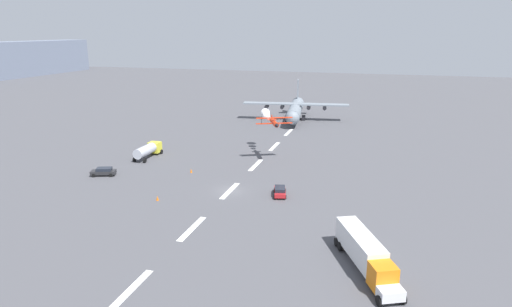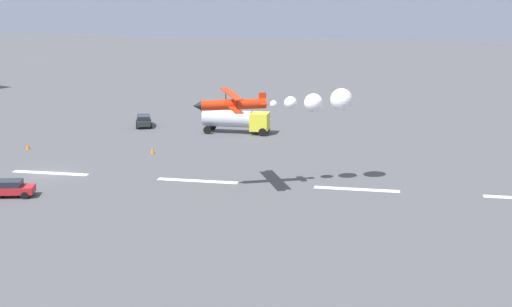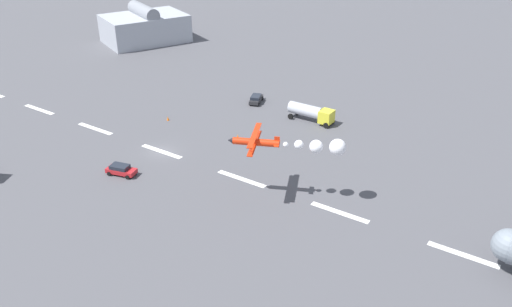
% 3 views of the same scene
% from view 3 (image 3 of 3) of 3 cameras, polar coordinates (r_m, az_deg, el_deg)
% --- Properties ---
extents(ground_plane, '(440.00, 440.00, 0.00)m').
position_cam_3_polar(ground_plane, '(83.22, -10.32, 0.22)').
color(ground_plane, '#4C4C51').
rests_on(ground_plane, ground).
extents(runway_stripe_2, '(8.00, 0.90, 0.01)m').
position_cam_3_polar(runway_stripe_2, '(105.50, -22.68, 4.48)').
color(runway_stripe_2, white).
rests_on(runway_stripe_2, ground).
extents(runway_stripe_3, '(8.00, 0.90, 0.01)m').
position_cam_3_polar(runway_stripe_3, '(93.75, -17.22, 2.62)').
color(runway_stripe_3, white).
rests_on(runway_stripe_3, ground).
extents(runway_stripe_4, '(8.00, 0.90, 0.01)m').
position_cam_3_polar(runway_stripe_4, '(83.21, -10.32, 0.23)').
color(runway_stripe_4, white).
rests_on(runway_stripe_4, ground).
extents(runway_stripe_5, '(8.00, 0.90, 0.01)m').
position_cam_3_polar(runway_stripe_5, '(74.40, -1.60, -2.79)').
color(runway_stripe_5, white).
rests_on(runway_stripe_5, ground).
extents(runway_stripe_6, '(8.00, 0.90, 0.01)m').
position_cam_3_polar(runway_stripe_6, '(67.98, 9.16, -6.40)').
color(runway_stripe_6, white).
rests_on(runway_stripe_6, ground).
extents(runway_stripe_7, '(8.00, 0.90, 0.01)m').
position_cam_3_polar(runway_stripe_7, '(64.68, 21.75, -10.27)').
color(runway_stripe_7, white).
rests_on(runway_stripe_7, ground).
extents(stunt_biplane_red, '(13.99, 9.12, 2.16)m').
position_cam_3_polar(stunt_biplane_red, '(66.07, 5.33, 0.92)').
color(stunt_biplane_red, red).
extents(fuel_tanker_truck, '(8.37, 2.73, 2.90)m').
position_cam_3_polar(fuel_tanker_truck, '(92.28, 6.11, 4.53)').
color(fuel_tanker_truck, yellow).
rests_on(fuel_tanker_truck, ground).
extents(followme_car_yellow, '(4.66, 2.88, 1.52)m').
position_cam_3_polar(followme_car_yellow, '(77.56, -14.60, -1.72)').
color(followme_car_yellow, '#B21E23').
rests_on(followme_car_yellow, ground).
extents(airport_staff_sedan, '(3.22, 4.82, 1.52)m').
position_cam_3_polar(airport_staff_sedan, '(100.28, 0.01, 6.04)').
color(airport_staff_sedan, '#262628').
rests_on(airport_staff_sedan, ground).
extents(hangar_building, '(21.44, 24.57, 9.77)m').
position_cam_3_polar(hangar_building, '(143.85, -12.08, 13.40)').
color(hangar_building, '#9EA3AD').
rests_on(hangar_building, ground).
extents(traffic_cone_near, '(0.44, 0.44, 0.75)m').
position_cam_3_polar(traffic_cone_near, '(93.98, -9.64, 3.82)').
color(traffic_cone_near, orange).
rests_on(traffic_cone_near, ground).
extents(traffic_cone_far, '(0.44, 0.44, 0.75)m').
position_cam_3_polar(traffic_cone_far, '(85.92, -2.01, 1.87)').
color(traffic_cone_far, orange).
rests_on(traffic_cone_far, ground).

